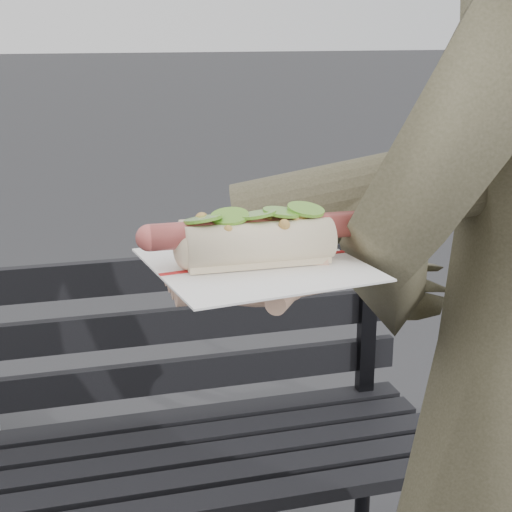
{
  "coord_description": "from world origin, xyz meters",
  "views": [
    {
      "loc": [
        -0.11,
        -0.72,
        1.38
      ],
      "look_at": [
        0.08,
        -0.04,
        1.17
      ],
      "focal_mm": 55.0,
      "sensor_mm": 36.0,
      "label": 1
    }
  ],
  "objects": [
    {
      "name": "park_bench",
      "position": [
        -0.04,
        0.85,
        0.52
      ],
      "size": [
        1.5,
        0.44,
        0.88
      ],
      "color": "black",
      "rests_on": "ground"
    },
    {
      "name": "held_hotdog",
      "position": [
        0.27,
        0.03,
        1.2
      ],
      "size": [
        0.63,
        0.31,
        0.2
      ],
      "color": "#41402B"
    }
  ]
}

